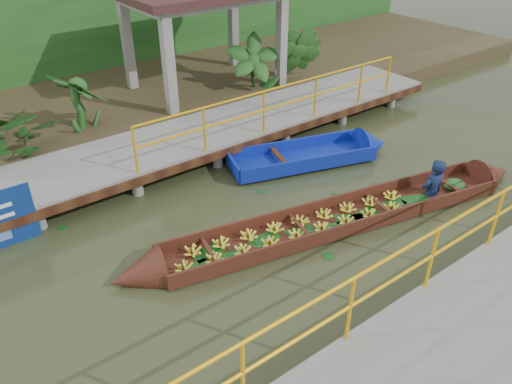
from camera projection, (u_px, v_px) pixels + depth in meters
ground at (253, 239)px, 9.13m from camera, size 80.00×80.00×0.00m
land_strip at (95, 104)px, 14.10m from camera, size 30.00×8.00×0.45m
far_dock at (163, 148)px, 11.22m from camera, size 16.00×2.06×1.66m
near_dock at (501, 347)px, 6.63m from camera, size 18.00×2.40×1.73m
pavilion at (203, 2)px, 13.45m from camera, size 4.40×3.00×3.00m
foliage_backdrop at (53, 22)px, 14.86m from camera, size 30.00×0.80×4.00m
vendor_boat at (354, 210)px, 9.54m from camera, size 8.72×2.64×1.96m
moored_blue_boat at (338, 151)px, 11.74m from camera, size 3.99×2.07×0.92m
tropical_plants at (74, 104)px, 11.47m from camera, size 14.22×1.22×1.53m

